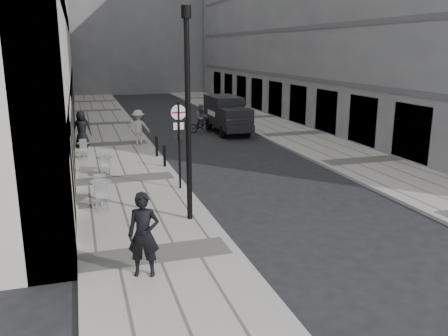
# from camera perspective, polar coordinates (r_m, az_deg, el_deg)

# --- Properties ---
(ground) EXTENTS (120.00, 120.00, 0.00)m
(ground) POSITION_cam_1_polar(r_m,az_deg,el_deg) (10.84, 5.37, -15.10)
(ground) COLOR black
(ground) RESTS_ON ground
(sidewalk) EXTENTS (4.00, 60.00, 0.12)m
(sidewalk) POSITION_cam_1_polar(r_m,az_deg,el_deg) (27.26, -13.24, 2.76)
(sidewalk) COLOR gray
(sidewalk) RESTS_ON ground
(far_sidewalk) EXTENTS (4.00, 60.00, 0.12)m
(far_sidewalk) POSITION_cam_1_polar(r_m,az_deg,el_deg) (30.03, 8.20, 4.02)
(far_sidewalk) COLOR gray
(far_sidewalk) RESTS_ON ground
(building_far) EXTENTS (24.00, 16.00, 22.00)m
(building_far) POSITION_cam_1_polar(r_m,az_deg,el_deg) (65.16, -13.22, 18.88)
(building_far) COLOR slate
(building_far) RESTS_ON ground
(walking_man) EXTENTS (0.84, 0.67, 2.01)m
(walking_man) POSITION_cam_1_polar(r_m,az_deg,el_deg) (11.17, -9.64, -7.92)
(walking_man) COLOR black
(walking_man) RESTS_ON sidewalk
(sign_post) EXTENTS (0.56, 0.09, 3.27)m
(sign_post) POSITION_cam_1_polar(r_m,az_deg,el_deg) (17.66, -5.44, 4.11)
(sign_post) COLOR black
(sign_post) RESTS_ON sidewalk
(lamppost) EXTENTS (0.29, 0.29, 6.35)m
(lamppost) POSITION_cam_1_polar(r_m,az_deg,el_deg) (14.14, -4.37, 7.50)
(lamppost) COLOR black
(lamppost) RESTS_ON sidewalk
(bollard_near) EXTENTS (0.13, 0.13, 0.95)m
(bollard_near) POSITION_cam_1_polar(r_m,az_deg,el_deg) (23.54, -8.11, 2.54)
(bollard_near) COLOR black
(bollard_near) RESTS_ON sidewalk
(bollard_far) EXTENTS (0.12, 0.12, 0.92)m
(bollard_far) POSITION_cam_1_polar(r_m,az_deg,el_deg) (21.44, -7.17, 1.38)
(bollard_far) COLOR black
(bollard_far) RESTS_ON sidewalk
(panel_van) EXTENTS (1.88, 4.90, 2.29)m
(panel_van) POSITION_cam_1_polar(r_m,az_deg,el_deg) (30.52, 0.31, 6.67)
(panel_van) COLOR black
(panel_van) RESTS_ON ground
(cyclist) EXTENTS (1.76, 0.77, 1.84)m
(cyclist) POSITION_cam_1_polar(r_m,az_deg,el_deg) (30.60, -2.72, 5.59)
(cyclist) COLOR black
(cyclist) RESTS_ON ground
(pedestrian_a) EXTENTS (1.02, 0.66, 1.62)m
(pedestrian_a) POSITION_cam_1_polar(r_m,az_deg,el_deg) (28.80, -16.69, 4.90)
(pedestrian_a) COLOR #5A595F
(pedestrian_a) RESTS_ON sidewalk
(pedestrian_b) EXTENTS (1.29, 0.81, 1.91)m
(pedestrian_b) POSITION_cam_1_polar(r_m,az_deg,el_deg) (26.59, -10.25, 4.85)
(pedestrian_b) COLOR #B5B0A7
(pedestrian_b) RESTS_ON sidewalk
(pedestrian_c) EXTENTS (1.02, 0.72, 1.98)m
(pedestrian_c) POSITION_cam_1_polar(r_m,az_deg,el_deg) (26.35, -16.74, 4.47)
(pedestrian_c) COLOR black
(pedestrian_c) RESTS_ON sidewalk
(cafe_table_near) EXTENTS (0.75, 1.69, 0.97)m
(cafe_table_near) POSITION_cam_1_polar(r_m,az_deg,el_deg) (16.57, -14.60, -2.69)
(cafe_table_near) COLOR #B2B2B4
(cafe_table_near) RESTS_ON sidewalk
(cafe_table_mid) EXTENTS (0.63, 1.41, 0.80)m
(cafe_table_mid) POSITION_cam_1_polar(r_m,az_deg,el_deg) (24.23, -16.56, 2.27)
(cafe_table_mid) COLOR #AFB0B2
(cafe_table_mid) RESTS_ON sidewalk
(cafe_table_far) EXTENTS (0.70, 1.58, 0.90)m
(cafe_table_far) POSITION_cam_1_polar(r_m,az_deg,el_deg) (20.69, -14.17, 0.58)
(cafe_table_far) COLOR silver
(cafe_table_far) RESTS_ON sidewalk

